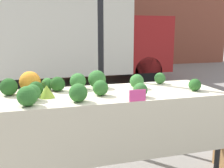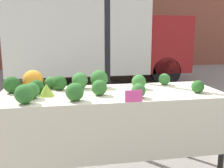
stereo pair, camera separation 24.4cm
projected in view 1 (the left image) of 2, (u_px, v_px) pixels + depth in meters
name	position (u px, v px, depth m)	size (l,w,h in m)	color
tent_pole	(101.00, 52.00, 3.15)	(0.07, 0.07, 2.44)	black
parked_truck	(74.00, 36.00, 7.33)	(4.83, 2.15, 2.45)	silver
market_table	(114.00, 107.00, 2.42)	(2.07, 0.75, 0.90)	beige
orange_cauliflower	(30.00, 82.00, 2.45)	(0.20, 0.20, 0.20)	orange
romanesco_head	(47.00, 91.00, 2.25)	(0.14, 0.14, 0.11)	#93B238
broccoli_head_0	(78.00, 93.00, 2.11)	(0.15, 0.15, 0.15)	#2D6628
broccoli_head_1	(140.00, 90.00, 2.27)	(0.12, 0.12, 0.12)	#336B2D
broccoli_head_2	(101.00, 88.00, 2.32)	(0.14, 0.14, 0.14)	#2D6628
broccoli_head_3	(160.00, 78.00, 2.85)	(0.12, 0.12, 0.12)	#336B2D
broccoli_head_4	(97.00, 79.00, 2.64)	(0.18, 0.18, 0.18)	#336B2D
broccoli_head_5	(195.00, 85.00, 2.51)	(0.12, 0.12, 0.12)	#285B23
broccoli_head_6	(47.00, 84.00, 2.55)	(0.12, 0.12, 0.12)	#387533
broccoli_head_7	(78.00, 81.00, 2.57)	(0.16, 0.16, 0.16)	#387533
broccoli_head_8	(36.00, 89.00, 2.31)	(0.13, 0.13, 0.13)	#23511E
broccoli_head_9	(58.00, 84.00, 2.49)	(0.14, 0.14, 0.14)	#23511E
broccoli_head_10	(27.00, 96.00, 1.99)	(0.16, 0.16, 0.16)	#2D6628
broccoli_head_11	(9.00, 87.00, 2.33)	(0.15, 0.15, 0.15)	#23511E
broccoli_head_12	(32.00, 93.00, 2.15)	(0.14, 0.14, 0.14)	#336B2D
broccoli_head_13	(137.00, 81.00, 2.62)	(0.14, 0.14, 0.14)	#387533
price_sign	(138.00, 95.00, 2.13)	(0.14, 0.01, 0.10)	#EF4793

